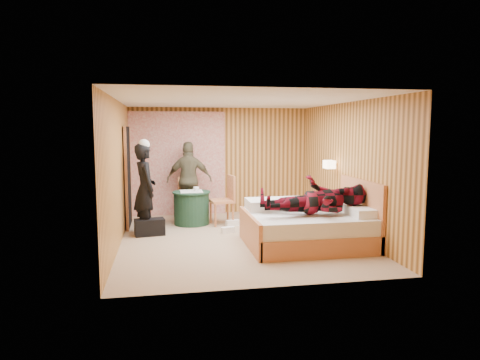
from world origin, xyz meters
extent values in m
cube|color=tan|center=(0.00, 0.00, 0.00)|extent=(4.20, 5.00, 0.01)
cube|color=white|center=(0.00, 0.00, 2.50)|extent=(4.20, 5.00, 0.01)
cube|color=#DFA255|center=(0.00, 2.50, 1.25)|extent=(4.20, 0.02, 2.50)
cube|color=#DFA255|center=(-2.10, 0.00, 1.25)|extent=(0.02, 5.00, 2.50)
cube|color=#DFA255|center=(2.10, 0.00, 1.25)|extent=(0.02, 5.00, 2.50)
cube|color=silver|center=(-1.00, 2.43, 1.20)|extent=(2.20, 0.08, 2.40)
cube|color=black|center=(-2.06, 1.40, 1.02)|extent=(0.06, 0.90, 2.05)
cylinder|color=gold|center=(2.00, 0.45, 1.30)|extent=(0.18, 0.04, 0.04)
cube|color=#FFDCB2|center=(1.92, 0.45, 1.30)|extent=(0.18, 0.24, 0.16)
cube|color=#E2905C|center=(1.10, -0.69, 0.15)|extent=(2.05, 1.64, 0.31)
cube|color=white|center=(1.10, -0.69, 0.44)|extent=(1.99, 1.58, 0.26)
cube|color=#E2905C|center=(0.08, -0.69, 0.29)|extent=(0.06, 1.64, 0.57)
cube|color=#E2905C|center=(2.06, -0.69, 0.56)|extent=(0.06, 1.64, 1.13)
cube|color=white|center=(1.90, -1.08, 0.63)|extent=(0.39, 0.56, 0.14)
cube|color=white|center=(1.90, -0.30, 0.63)|extent=(0.39, 0.56, 0.14)
cube|color=white|center=(0.74, -0.23, 0.66)|extent=(1.23, 0.61, 0.18)
cube|color=#E2905C|center=(1.88, 0.19, 0.29)|extent=(0.43, 0.59, 0.59)
cube|color=#E2905C|center=(1.88, 0.19, 0.48)|extent=(0.45, 0.61, 0.03)
cylinder|color=#214930|center=(-0.76, 1.35, 0.34)|extent=(0.74, 0.74, 0.67)
cylinder|color=#214930|center=(-0.76, 1.35, 0.68)|extent=(0.79, 0.79, 0.03)
cube|color=white|center=(-0.76, 1.35, 0.70)|extent=(0.50, 0.50, 0.01)
cube|color=#E2905C|center=(-0.76, 1.90, 0.45)|extent=(0.53, 0.53, 0.05)
cube|color=#E2905C|center=(-0.82, 2.09, 0.70)|extent=(0.41, 0.16, 0.46)
cylinder|color=#E2905C|center=(-0.88, 1.69, 0.21)|extent=(0.04, 0.04, 0.43)
cylinder|color=#E2905C|center=(-0.65, 2.12, 0.21)|extent=(0.04, 0.04, 0.43)
cube|color=#E2905C|center=(-0.14, 1.19, 0.50)|extent=(0.53, 0.53, 0.06)
cube|color=#E2905C|center=(0.07, 1.22, 0.78)|extent=(0.11, 0.47, 0.51)
cylinder|color=#E2905C|center=(-0.36, 1.35, 0.24)|extent=(0.04, 0.04, 0.48)
cylinder|color=#E2905C|center=(0.07, 1.03, 0.24)|extent=(0.04, 0.04, 0.48)
cube|color=black|center=(-1.61, 0.52, 0.16)|extent=(0.59, 0.38, 0.31)
cube|color=white|center=(-0.13, 0.44, 0.06)|extent=(0.28, 0.16, 0.11)
cube|color=white|center=(0.06, 1.01, 0.06)|extent=(0.30, 0.18, 0.12)
imported|color=black|center=(-1.69, 0.69, 0.87)|extent=(0.59, 0.73, 1.73)
imported|color=brown|center=(-0.76, 2.02, 0.86)|extent=(1.06, 0.56, 1.72)
imported|color=maroon|center=(1.15, -0.89, 0.99)|extent=(0.86, 0.67, 1.77)
imported|color=white|center=(1.88, 0.14, 0.60)|extent=(0.23, 0.27, 0.02)
imported|color=white|center=(1.88, 0.14, 0.62)|extent=(0.25, 0.28, 0.02)
imported|color=white|center=(1.88, 0.32, 0.63)|extent=(0.12, 0.12, 0.09)
imported|color=white|center=(-0.66, 1.30, 0.75)|extent=(0.16, 0.16, 0.10)
camera|label=1|loc=(-1.33, -7.58, 2.00)|focal=32.00mm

